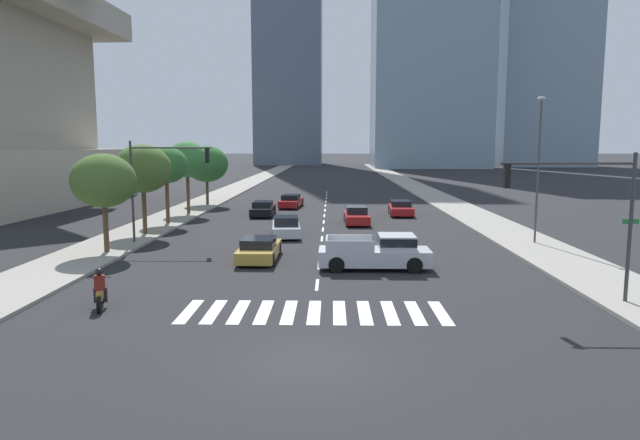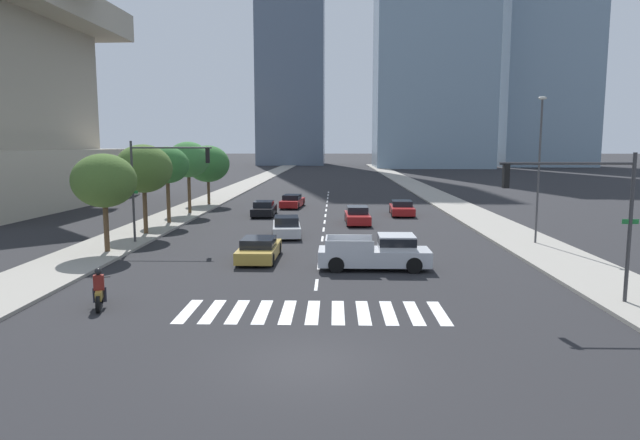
{
  "view_description": "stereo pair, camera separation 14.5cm",
  "coord_description": "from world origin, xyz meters",
  "px_view_note": "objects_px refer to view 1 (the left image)",
  "views": [
    {
      "loc": [
        0.61,
        -14.82,
        5.91
      ],
      "look_at": [
        0.0,
        14.71,
        2.0
      ],
      "focal_mm": 31.68,
      "sensor_mm": 36.0,
      "label": 1
    },
    {
      "loc": [
        0.76,
        -14.82,
        5.91
      ],
      "look_at": [
        0.0,
        14.71,
        2.0
      ],
      "focal_mm": 31.68,
      "sensor_mm": 36.0,
      "label": 2
    }
  ],
  "objects_px": {
    "sedan_silver_0": "(286,227)",
    "street_tree_third": "(166,165)",
    "sedan_red_4": "(291,201)",
    "sedan_black_5": "(263,209)",
    "street_tree_nearest": "(103,181)",
    "street_tree_second": "(143,169)",
    "pickup_truck": "(380,252)",
    "street_lamp_east": "(539,160)",
    "traffic_signal_near": "(581,199)",
    "street_tree_fourth": "(187,160)",
    "sedan_red_1": "(357,216)",
    "sedan_gold_2": "(259,249)",
    "sedan_red_3": "(401,208)",
    "traffic_signal_far": "(161,173)",
    "motorcycle_lead": "(100,292)",
    "street_tree_fifth": "(207,164)"
  },
  "relations": [
    {
      "from": "sedan_silver_0",
      "to": "street_lamp_east",
      "type": "xyz_separation_m",
      "value": [
        15.16,
        -2.89,
        4.45
      ]
    },
    {
      "from": "sedan_red_1",
      "to": "sedan_gold_2",
      "type": "relative_size",
      "value": 1.01
    },
    {
      "from": "street_lamp_east",
      "to": "street_tree_nearest",
      "type": "height_order",
      "value": "street_lamp_east"
    },
    {
      "from": "motorcycle_lead",
      "to": "street_tree_fifth",
      "type": "bearing_deg",
      "value": -11.39
    },
    {
      "from": "sedan_red_1",
      "to": "traffic_signal_far",
      "type": "bearing_deg",
      "value": -53.92
    },
    {
      "from": "traffic_signal_far",
      "to": "pickup_truck",
      "type": "bearing_deg",
      "value": -27.89
    },
    {
      "from": "sedan_red_4",
      "to": "sedan_black_5",
      "type": "distance_m",
      "value": 6.78
    },
    {
      "from": "motorcycle_lead",
      "to": "traffic_signal_far",
      "type": "distance_m",
      "value": 13.97
    },
    {
      "from": "sedan_red_1",
      "to": "sedan_black_5",
      "type": "distance_m",
      "value": 9.05
    },
    {
      "from": "motorcycle_lead",
      "to": "street_tree_nearest",
      "type": "relative_size",
      "value": 0.38
    },
    {
      "from": "pickup_truck",
      "to": "sedan_red_1",
      "type": "bearing_deg",
      "value": 92.02
    },
    {
      "from": "motorcycle_lead",
      "to": "pickup_truck",
      "type": "relative_size",
      "value": 0.38
    },
    {
      "from": "sedan_silver_0",
      "to": "street_tree_third",
      "type": "height_order",
      "value": "street_tree_third"
    },
    {
      "from": "sedan_gold_2",
      "to": "sedan_red_4",
      "type": "relative_size",
      "value": 0.93
    },
    {
      "from": "sedan_red_4",
      "to": "traffic_signal_near",
      "type": "bearing_deg",
      "value": -153.18
    },
    {
      "from": "sedan_red_3",
      "to": "street_tree_third",
      "type": "distance_m",
      "value": 19.68
    },
    {
      "from": "sedan_silver_0",
      "to": "street_tree_third",
      "type": "relative_size",
      "value": 0.81
    },
    {
      "from": "motorcycle_lead",
      "to": "street_tree_fourth",
      "type": "distance_m",
      "value": 28.51
    },
    {
      "from": "traffic_signal_far",
      "to": "street_tree_fourth",
      "type": "height_order",
      "value": "street_tree_fourth"
    },
    {
      "from": "traffic_signal_near",
      "to": "sedan_red_3",
      "type": "bearing_deg",
      "value": -83.38
    },
    {
      "from": "street_tree_second",
      "to": "motorcycle_lead",
      "type": "bearing_deg",
      "value": -76.99
    },
    {
      "from": "pickup_truck",
      "to": "street_tree_third",
      "type": "distance_m",
      "value": 21.29
    },
    {
      "from": "traffic_signal_far",
      "to": "street_tree_fifth",
      "type": "relative_size",
      "value": 1.05
    },
    {
      "from": "street_tree_nearest",
      "to": "street_tree_second",
      "type": "bearing_deg",
      "value": 90.0
    },
    {
      "from": "sedan_red_4",
      "to": "sedan_gold_2",
      "type": "bearing_deg",
      "value": -174.3
    },
    {
      "from": "sedan_red_1",
      "to": "sedan_gold_2",
      "type": "height_order",
      "value": "sedan_red_1"
    },
    {
      "from": "traffic_signal_near",
      "to": "traffic_signal_far",
      "type": "height_order",
      "value": "traffic_signal_far"
    },
    {
      "from": "street_tree_fourth",
      "to": "sedan_red_1",
      "type": "bearing_deg",
      "value": -20.69
    },
    {
      "from": "sedan_black_5",
      "to": "street_tree_fifth",
      "type": "height_order",
      "value": "street_tree_fifth"
    },
    {
      "from": "street_tree_fourth",
      "to": "pickup_truck",
      "type": "bearing_deg",
      "value": -55.38
    },
    {
      "from": "sedan_silver_0",
      "to": "traffic_signal_near",
      "type": "relative_size",
      "value": 0.84
    },
    {
      "from": "sedan_black_5",
      "to": "street_tree_fifth",
      "type": "relative_size",
      "value": 0.8
    },
    {
      "from": "street_lamp_east",
      "to": "street_tree_third",
      "type": "relative_size",
      "value": 1.51
    },
    {
      "from": "street_tree_fifth",
      "to": "sedan_black_5",
      "type": "bearing_deg",
      "value": -51.14
    },
    {
      "from": "sedan_red_3",
      "to": "sedan_red_4",
      "type": "xyz_separation_m",
      "value": [
        -9.81,
        5.69,
        0.01
      ]
    },
    {
      "from": "street_tree_nearest",
      "to": "street_tree_third",
      "type": "bearing_deg",
      "value": 90.0
    },
    {
      "from": "street_tree_fourth",
      "to": "street_lamp_east",
      "type": "bearing_deg",
      "value": -30.34
    },
    {
      "from": "sedan_red_1",
      "to": "traffic_signal_far",
      "type": "relative_size",
      "value": 0.76
    },
    {
      "from": "street_tree_third",
      "to": "motorcycle_lead",
      "type": "bearing_deg",
      "value": -80.04
    },
    {
      "from": "pickup_truck",
      "to": "traffic_signal_near",
      "type": "bearing_deg",
      "value": -41.09
    },
    {
      "from": "street_tree_second",
      "to": "street_tree_fourth",
      "type": "xyz_separation_m",
      "value": [
        0.0,
        11.38,
        0.3
      ]
    },
    {
      "from": "sedan_silver_0",
      "to": "sedan_red_4",
      "type": "bearing_deg",
      "value": -2.65
    },
    {
      "from": "pickup_truck",
      "to": "street_tree_third",
      "type": "height_order",
      "value": "street_tree_third"
    },
    {
      "from": "traffic_signal_near",
      "to": "traffic_signal_far",
      "type": "distance_m",
      "value": 22.98
    },
    {
      "from": "sedan_red_1",
      "to": "sedan_red_3",
      "type": "xyz_separation_m",
      "value": [
        4.02,
        5.56,
        -0.03
      ]
    },
    {
      "from": "pickup_truck",
      "to": "street_tree_second",
      "type": "height_order",
      "value": "street_tree_second"
    },
    {
      "from": "traffic_signal_near",
      "to": "street_tree_third",
      "type": "height_order",
      "value": "street_tree_third"
    },
    {
      "from": "traffic_signal_far",
      "to": "street_lamp_east",
      "type": "xyz_separation_m",
      "value": [
        22.29,
        0.27,
        0.75
      ]
    },
    {
      "from": "pickup_truck",
      "to": "street_tree_fourth",
      "type": "bearing_deg",
      "value": 125.08
    },
    {
      "from": "sedan_red_4",
      "to": "street_tree_fourth",
      "type": "relative_size",
      "value": 0.8
    }
  ]
}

